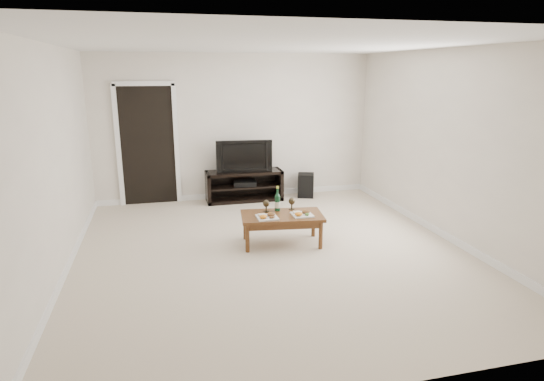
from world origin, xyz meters
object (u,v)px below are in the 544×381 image
Objects in this scene: media_console at (244,186)px; television at (244,155)px; subwoofer at (306,185)px; coffee_table at (282,229)px.

television reaches higher than media_console.
coffee_table is (-1.06, -2.21, -0.01)m from subwoofer.
television is at bearing 92.70° from coffee_table.
television reaches higher than coffee_table.
subwoofer is at bearing 4.48° from television.
media_console is 3.13× the size of subwoofer.
media_console is 1.26× the size of coffee_table.
subwoofer reaches higher than coffee_table.
coffee_table is at bearing -87.30° from media_console.
television is (0.00, 0.00, 0.56)m from media_console.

